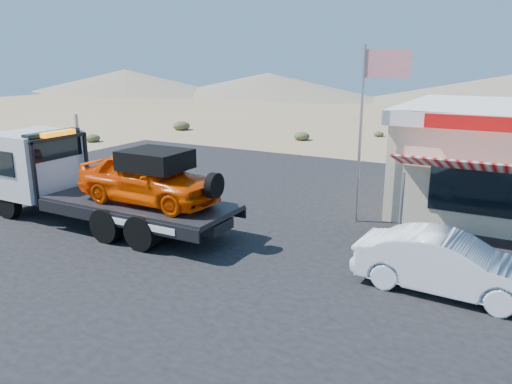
% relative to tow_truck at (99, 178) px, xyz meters
% --- Properties ---
extents(ground, '(120.00, 120.00, 0.00)m').
position_rel_tow_truck_xyz_m(ground, '(2.90, 0.02, -1.68)').
color(ground, '#8B714F').
rests_on(ground, ground).
extents(asphalt_lot, '(32.00, 24.00, 0.02)m').
position_rel_tow_truck_xyz_m(asphalt_lot, '(4.90, 3.02, -1.67)').
color(asphalt_lot, black).
rests_on(asphalt_lot, ground).
extents(tow_truck, '(9.34, 2.77, 3.12)m').
position_rel_tow_truck_xyz_m(tow_truck, '(0.00, 0.00, 0.00)').
color(tow_truck, black).
rests_on(tow_truck, asphalt_lot).
extents(white_sedan, '(4.50, 1.74, 1.46)m').
position_rel_tow_truck_xyz_m(white_sedan, '(11.25, 0.26, -0.93)').
color(white_sedan, silver).
rests_on(white_sedan, asphalt_lot).
extents(flagpole, '(1.55, 0.10, 6.00)m').
position_rel_tow_truck_xyz_m(flagpole, '(7.84, 4.52, 2.09)').
color(flagpole, '#99999E').
rests_on(flagpole, asphalt_lot).
extents(desert_scrub, '(25.39, 31.82, 0.74)m').
position_rel_tow_truck_xyz_m(desert_scrub, '(-12.26, 9.33, -1.37)').
color(desert_scrub, '#3A4223').
rests_on(desert_scrub, ground).
extents(distant_hills, '(126.00, 48.00, 4.20)m').
position_rel_tow_truck_xyz_m(distant_hills, '(-6.87, 55.16, 0.21)').
color(distant_hills, '#726B59').
rests_on(distant_hills, ground).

